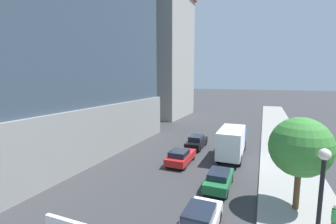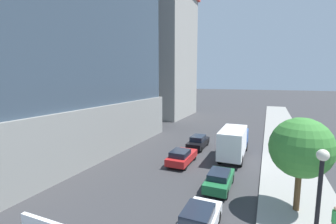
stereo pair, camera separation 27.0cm
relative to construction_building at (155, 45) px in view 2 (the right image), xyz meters
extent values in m
cube|color=gray|center=(26.53, -31.70, -16.08)|extent=(5.13, 120.00, 0.15)
cube|color=gray|center=(0.01, -28.67, -13.33)|extent=(17.85, 25.41, 5.65)
cube|color=#9E9B93|center=(-0.03, 0.02, -1.38)|extent=(15.37, 14.93, 29.54)
cube|color=red|center=(4.59, -4.46, 1.94)|extent=(0.90, 0.90, 36.18)
sphere|color=silver|center=(26.19, -39.43, -10.55)|extent=(0.44, 0.44, 0.44)
cylinder|color=brown|center=(26.22, -33.35, -14.66)|extent=(0.36, 0.36, 2.69)
sphere|color=#387F33|center=(26.22, -33.35, -11.92)|extent=(3.72, 3.72, 3.72)
cube|color=red|center=(16.61, -28.05, -15.51)|extent=(1.92, 4.40, 0.67)
cube|color=#19212D|center=(16.61, -28.63, -14.92)|extent=(1.61, 2.03, 0.52)
cylinder|color=black|center=(15.77, -26.55, -15.79)|extent=(0.22, 0.71, 0.71)
cylinder|color=black|center=(17.45, -26.55, -15.79)|extent=(0.22, 0.71, 0.71)
cylinder|color=black|center=(15.77, -29.55, -15.79)|extent=(0.22, 0.71, 0.71)
cylinder|color=black|center=(17.45, -29.55, -15.79)|extent=(0.22, 0.71, 0.71)
cube|color=silver|center=(21.10, -37.73, -15.52)|extent=(1.78, 4.01, 0.69)
cube|color=#19212D|center=(21.10, -38.07, -14.90)|extent=(1.49, 2.02, 0.56)
cylinder|color=black|center=(20.32, -36.36, -15.82)|extent=(0.22, 0.66, 0.66)
cylinder|color=black|center=(21.88, -36.36, -15.82)|extent=(0.22, 0.66, 0.66)
cube|color=#1E6638|center=(21.10, -32.01, -15.52)|extent=(1.74, 4.10, 0.69)
cube|color=#19212D|center=(21.10, -32.21, -14.94)|extent=(1.46, 2.07, 0.46)
cylinder|color=black|center=(20.33, -30.61, -15.81)|extent=(0.22, 0.68, 0.68)
cylinder|color=black|center=(21.86, -30.61, -15.81)|extent=(0.22, 0.68, 0.68)
cylinder|color=black|center=(20.33, -33.40, -15.81)|extent=(0.22, 0.68, 0.68)
cylinder|color=black|center=(21.86, -33.40, -15.81)|extent=(0.22, 0.68, 0.68)
cube|color=black|center=(16.61, -22.18, -15.52)|extent=(1.75, 4.55, 0.69)
cube|color=#19212D|center=(16.61, -22.30, -14.89)|extent=(1.47, 2.23, 0.58)
cylinder|color=black|center=(15.84, -20.63, -15.82)|extent=(0.22, 0.66, 0.66)
cylinder|color=black|center=(17.38, -20.63, -15.82)|extent=(0.22, 0.66, 0.66)
cylinder|color=black|center=(15.84, -23.73, -15.82)|extent=(0.22, 0.66, 0.66)
cylinder|color=black|center=(17.38, -23.73, -15.82)|extent=(0.22, 0.66, 0.66)
cube|color=#1E4799|center=(21.10, -21.08, -14.59)|extent=(2.30, 2.23, 1.82)
cube|color=white|center=(21.10, -25.15, -14.17)|extent=(2.30, 5.60, 2.67)
cylinder|color=black|center=(20.09, -21.08, -15.60)|extent=(0.30, 1.10, 1.10)
cylinder|color=black|center=(22.11, -21.08, -15.60)|extent=(0.30, 1.10, 1.10)
cylinder|color=black|center=(20.09, -26.54, -15.60)|extent=(0.30, 1.10, 1.10)
cylinder|color=black|center=(22.11, -26.54, -15.60)|extent=(0.30, 1.10, 1.10)
cylinder|color=green|center=(27.76, -35.61, -14.81)|extent=(0.34, 0.34, 0.66)
sphere|color=tan|center=(27.76, -35.61, -14.37)|extent=(0.23, 0.23, 0.23)
camera|label=1|loc=(23.96, -49.50, -7.75)|focal=25.15mm
camera|label=2|loc=(24.21, -49.40, -7.75)|focal=25.15mm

